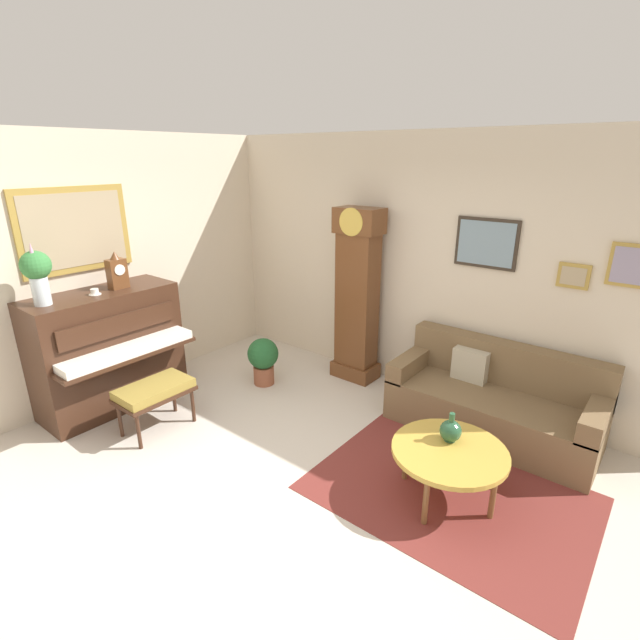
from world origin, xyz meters
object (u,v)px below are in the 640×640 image
object	(u,v)px
potted_plant	(263,358)
mantel_clock	(117,272)
coffee_table	(449,453)
green_jug	(451,431)
piano	(109,350)
couch	(493,401)
piano_bench	(155,392)
flower_vase	(37,271)
teacup	(95,292)
grandfather_clock	(357,301)

from	to	relation	value
potted_plant	mantel_clock	bearing A→B (deg)	-128.83
coffee_table	green_jug	xyz separation A→B (m)	(-0.05, 0.11, 0.12)
piano	green_jug	distance (m)	3.50
couch	coffee_table	size ratio (longest dim) A/B	2.16
piano_bench	potted_plant	xyz separation A→B (m)	(0.12, 1.34, -0.08)
flower_vase	green_jug	size ratio (longest dim) A/B	2.42
piano	mantel_clock	bearing A→B (deg)	89.19
piano	potted_plant	distance (m)	1.65
couch	teacup	xyz separation A→B (m)	(-3.31, -2.09, 0.97)
piano_bench	potted_plant	size ratio (longest dim) A/B	1.25
coffee_table	green_jug	size ratio (longest dim) A/B	3.67
mantel_clock	coffee_table	bearing A→B (deg)	10.41
green_jug	potted_plant	xyz separation A→B (m)	(-2.46, 0.39, -0.21)
mantel_clock	potted_plant	world-z (taller)	mantel_clock
couch	flower_vase	xyz separation A→B (m)	(-3.35, -2.55, 1.26)
piano	piano_bench	world-z (taller)	piano
potted_plant	piano	bearing A→B (deg)	-124.25
couch	coffee_table	distance (m)	1.19
grandfather_clock	green_jug	bearing A→B (deg)	-35.23
flower_vase	green_jug	world-z (taller)	flower_vase
potted_plant	couch	bearing A→B (deg)	15.54
couch	green_jug	xyz separation A→B (m)	(0.01, -1.07, 0.22)
couch	teacup	bearing A→B (deg)	-147.74
green_jug	couch	bearing A→B (deg)	90.66
green_jug	piano_bench	bearing A→B (deg)	-159.75
piano	flower_vase	xyz separation A→B (m)	(0.00, -0.53, 0.94)
flower_vase	piano	bearing A→B (deg)	90.27
green_jug	flower_vase	bearing A→B (deg)	-156.31
piano_bench	mantel_clock	world-z (taller)	mantel_clock
coffee_table	mantel_clock	distance (m)	3.62
piano_bench	piano	bearing A→B (deg)	179.79
grandfather_clock	potted_plant	world-z (taller)	grandfather_clock
mantel_clock	potted_plant	xyz separation A→B (m)	(0.91, 1.13, -1.11)
coffee_table	teacup	world-z (taller)	teacup
piano	grandfather_clock	size ratio (longest dim) A/B	0.71
flower_vase	mantel_clock	bearing A→B (deg)	89.96
piano_bench	flower_vase	xyz separation A→B (m)	(-0.79, -0.53, 1.17)
grandfather_clock	coffee_table	size ratio (longest dim) A/B	2.31
piano_bench	couch	size ratio (longest dim) A/B	0.37
mantel_clock	flower_vase	world-z (taller)	flower_vase
couch	teacup	size ratio (longest dim) A/B	16.38
couch	piano_bench	bearing A→B (deg)	-141.79
piano	green_jug	world-z (taller)	piano
teacup	potted_plant	world-z (taller)	teacup
piano	teacup	size ratio (longest dim) A/B	12.41
piano_bench	teacup	bearing A→B (deg)	-174.79
couch	green_jug	distance (m)	1.09
coffee_table	potted_plant	size ratio (longest dim) A/B	1.57
flower_vase	green_jug	distance (m)	3.82
piano	flower_vase	distance (m)	1.08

